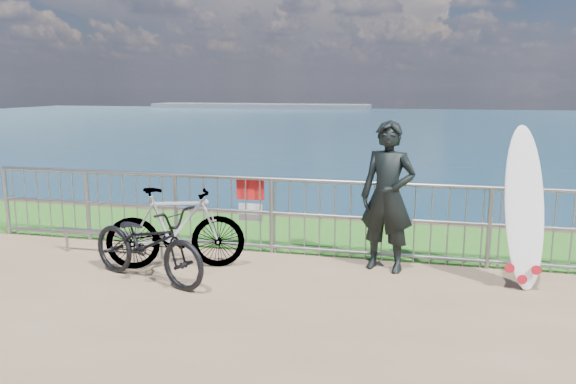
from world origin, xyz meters
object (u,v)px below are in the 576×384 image
(surfer, at_px, (388,197))
(surfboard, at_px, (524,214))
(bicycle_near, at_px, (147,243))
(bicycle_far, at_px, (175,228))

(surfer, distance_m, surfboard, 1.66)
(bicycle_near, height_order, bicycle_far, bicycle_far)
(surfboard, height_order, bicycle_far, surfboard)
(surfer, bearing_deg, surfboard, 6.42)
(bicycle_near, bearing_deg, surfer, -48.54)
(surfer, relative_size, bicycle_near, 1.06)
(surfboard, bearing_deg, bicycle_near, -168.53)
(bicycle_near, bearing_deg, bicycle_far, 6.65)
(surfer, relative_size, surfboard, 1.00)
(surfer, bearing_deg, bicycle_far, -152.76)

